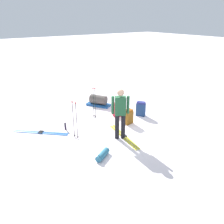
% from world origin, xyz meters
% --- Properties ---
extents(ground_plane, '(80.00, 80.00, 0.00)m').
position_xyz_m(ground_plane, '(0.00, 0.00, 0.00)').
color(ground_plane, white).
extents(skier_standing, '(0.37, 0.50, 1.70)m').
position_xyz_m(skier_standing, '(-0.61, 0.11, 0.95)').
color(skier_standing, black).
rests_on(skier_standing, ground_plane).
extents(ski_pair_near, '(1.47, 1.53, 0.05)m').
position_xyz_m(ski_pair_near, '(1.27, 2.14, 0.01)').
color(ski_pair_near, '#255FAF').
rests_on(ski_pair_near, ground_plane).
extents(ski_pair_far, '(1.81, 0.46, 0.05)m').
position_xyz_m(ski_pair_far, '(-0.62, -0.05, 0.01)').
color(ski_pair_far, gold).
rests_on(ski_pair_far, ground_plane).
extents(backpack_large_dark, '(0.34, 0.37, 0.55)m').
position_xyz_m(backpack_large_dark, '(0.90, -0.89, 0.27)').
color(backpack_large_dark, maroon).
rests_on(backpack_large_dark, ground_plane).
extents(backpack_bright, '(0.41, 0.37, 0.59)m').
position_xyz_m(backpack_bright, '(0.38, -1.69, 0.29)').
color(backpack_bright, navy).
rests_on(backpack_bright, ground_plane).
extents(backpack_small_spare, '(0.27, 0.35, 0.56)m').
position_xyz_m(backpack_small_spare, '(0.10, -0.82, 0.27)').
color(backpack_small_spare, brown).
rests_on(backpack_small_spare, ground_plane).
extents(ski_poles_planted_near, '(0.16, 0.10, 1.23)m').
position_xyz_m(ski_poles_planted_near, '(1.30, -0.08, 0.69)').
color(ski_poles_planted_near, black).
rests_on(ski_poles_planted_near, ground_plane).
extents(ski_poles_planted_far, '(0.22, 0.11, 1.28)m').
position_xyz_m(ski_poles_planted_far, '(0.24, 1.29, 0.71)').
color(ski_poles_planted_far, black).
rests_on(ski_poles_planted_far, ground_plane).
extents(gear_sled, '(1.14, 0.93, 0.49)m').
position_xyz_m(gear_sled, '(2.31, -0.88, 0.22)').
color(gear_sled, navy).
rests_on(gear_sled, ground_plane).
extents(sleeping_mat_rolled, '(0.43, 0.57, 0.18)m').
position_xyz_m(sleeping_mat_rolled, '(-1.21, 1.19, 0.09)').
color(sleeping_mat_rolled, teal).
rests_on(sleeping_mat_rolled, ground_plane).
extents(thermos_bottle, '(0.07, 0.07, 0.26)m').
position_xyz_m(thermos_bottle, '(1.00, 1.33, 0.13)').
color(thermos_bottle, black).
rests_on(thermos_bottle, ground_plane).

